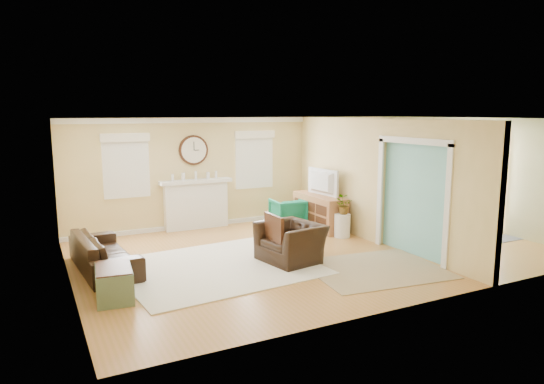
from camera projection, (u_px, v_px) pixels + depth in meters
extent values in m
plane|color=#AD7734|center=(315.00, 251.00, 9.65)|extent=(9.00, 9.00, 0.00)
cube|color=tan|center=(252.00, 170.00, 12.08)|extent=(9.00, 0.02, 2.60)
cube|color=tan|center=(429.00, 215.00, 6.80)|extent=(9.00, 0.02, 2.60)
cube|color=tan|center=(66.00, 206.00, 7.43)|extent=(0.02, 6.00, 2.60)
cube|color=tan|center=(477.00, 173.00, 11.45)|extent=(0.02, 6.00, 2.60)
cube|color=white|center=(317.00, 119.00, 9.22)|extent=(9.00, 6.00, 0.02)
cube|color=tan|center=(338.00, 174.00, 11.34)|extent=(0.12, 3.20, 2.60)
cube|color=tan|center=(475.00, 200.00, 7.91)|extent=(0.12, 1.00, 2.60)
cube|color=tan|center=(417.00, 130.00, 8.96)|extent=(0.12, 1.80, 0.40)
cube|color=white|center=(380.00, 192.00, 9.93)|extent=(0.04, 0.12, 2.20)
cube|color=white|center=(447.00, 208.00, 8.35)|extent=(0.04, 0.12, 2.20)
cube|color=white|center=(413.00, 141.00, 8.96)|extent=(0.04, 1.92, 0.12)
cube|color=#6FBDBE|center=(379.00, 181.00, 10.14)|extent=(0.02, 6.00, 2.60)
cube|color=white|center=(196.00, 205.00, 11.42)|extent=(1.50, 0.24, 1.10)
cube|color=white|center=(196.00, 181.00, 11.30)|extent=(1.70, 0.30, 0.08)
cube|color=black|center=(195.00, 207.00, 11.52)|extent=(0.85, 0.02, 0.75)
cube|color=gold|center=(196.00, 211.00, 11.44)|extent=(0.85, 0.02, 0.62)
cylinder|color=#432316|center=(194.00, 150.00, 11.29)|extent=(0.70, 0.06, 0.70)
cylinder|color=silver|center=(194.00, 150.00, 11.26)|extent=(0.60, 0.01, 0.60)
cube|color=black|center=(194.00, 146.00, 11.24)|extent=(0.02, 0.01, 0.20)
cube|color=black|center=(197.00, 150.00, 11.28)|extent=(0.12, 0.01, 0.02)
cube|color=white|center=(126.00, 166.00, 10.66)|extent=(0.90, 0.03, 1.30)
cube|color=white|center=(126.00, 166.00, 10.63)|extent=(1.00, 0.04, 1.40)
cube|color=silver|center=(125.00, 138.00, 10.49)|extent=(1.05, 0.10, 0.18)
cube|color=white|center=(254.00, 160.00, 12.04)|extent=(0.90, 0.03, 1.30)
cube|color=white|center=(254.00, 160.00, 12.01)|extent=(1.00, 0.04, 1.40)
cube|color=silver|center=(255.00, 135.00, 11.88)|extent=(1.05, 0.10, 0.18)
cube|color=white|center=(476.00, 182.00, 11.47)|extent=(0.03, 1.60, 2.10)
cube|color=white|center=(475.00, 182.00, 11.45)|extent=(0.03, 1.70, 2.20)
cylinder|color=gold|center=(433.00, 125.00, 10.59)|extent=(0.02, 0.02, 0.30)
sphere|color=white|center=(432.00, 136.00, 10.63)|extent=(0.30, 0.30, 0.30)
cube|color=silver|center=(217.00, 267.00, 8.60)|extent=(3.51, 3.11, 0.02)
cube|color=tan|center=(375.00, 269.00, 8.50)|extent=(2.49, 2.13, 0.01)
cube|color=slate|center=(429.00, 229.00, 11.38)|extent=(2.56, 3.20, 0.01)
imported|color=black|center=(104.00, 252.00, 8.44)|extent=(1.00, 2.18, 0.62)
imported|color=black|center=(291.00, 242.00, 8.92)|extent=(1.13, 1.25, 0.71)
imported|color=#0C6547|center=(288.00, 213.00, 11.60)|extent=(0.79, 0.80, 0.68)
cube|color=slate|center=(114.00, 283.00, 7.13)|extent=(0.60, 0.89, 0.46)
cube|color=#432316|center=(113.00, 268.00, 7.09)|extent=(0.57, 0.84, 0.02)
cube|color=#A86C40|center=(320.00, 212.00, 11.45)|extent=(0.54, 1.62, 0.80)
cube|color=#432316|center=(321.00, 210.00, 10.88)|extent=(0.01, 0.43, 0.22)
cube|color=#432316|center=(321.00, 222.00, 10.92)|extent=(0.01, 0.43, 0.22)
cube|color=#432316|center=(310.00, 206.00, 11.30)|extent=(0.01, 0.43, 0.22)
cube|color=#432316|center=(310.00, 218.00, 11.35)|extent=(0.01, 0.43, 0.22)
cube|color=#432316|center=(299.00, 203.00, 11.73)|extent=(0.01, 0.43, 0.22)
cube|color=#432316|center=(299.00, 214.00, 11.77)|extent=(0.01, 0.43, 0.22)
imported|color=black|center=(319.00, 182.00, 11.33)|extent=(0.25, 1.08, 0.62)
cylinder|color=white|center=(342.00, 226.00, 10.66)|extent=(0.35, 0.35, 0.52)
imported|color=#337F33|center=(343.00, 205.00, 10.58)|extent=(0.45, 0.47, 0.41)
imported|color=#432316|center=(430.00, 216.00, 11.34)|extent=(1.28, 1.91, 0.62)
cube|color=slate|center=(397.00, 202.00, 12.26)|extent=(0.48, 0.48, 0.05)
cube|color=slate|center=(397.00, 192.00, 12.22)|extent=(0.45, 0.09, 0.53)
cylinder|color=black|center=(398.00, 210.00, 12.54)|extent=(0.03, 0.03, 0.44)
cylinder|color=black|center=(407.00, 213.00, 12.21)|extent=(0.03, 0.03, 0.44)
cylinder|color=black|center=(386.00, 211.00, 12.40)|extent=(0.03, 0.03, 0.44)
cylinder|color=black|center=(395.00, 214.00, 12.07)|extent=(0.03, 0.03, 0.44)
cube|color=slate|center=(467.00, 218.00, 10.38)|extent=(0.57, 0.57, 0.05)
cube|color=slate|center=(468.00, 206.00, 10.34)|extent=(0.44, 0.19, 0.54)
cylinder|color=black|center=(463.00, 232.00, 10.22)|extent=(0.03, 0.03, 0.45)
cylinder|color=black|center=(454.00, 228.00, 10.58)|extent=(0.03, 0.03, 0.45)
cylinder|color=black|center=(479.00, 231.00, 10.28)|extent=(0.03, 0.03, 0.45)
cylinder|color=black|center=(470.00, 227.00, 10.63)|extent=(0.03, 0.03, 0.45)
cube|color=white|center=(406.00, 211.00, 11.09)|extent=(0.54, 0.54, 0.05)
cube|color=white|center=(406.00, 200.00, 11.04)|extent=(0.15, 0.45, 0.54)
cylinder|color=black|center=(394.00, 222.00, 11.15)|extent=(0.03, 0.03, 0.45)
cylinder|color=black|center=(403.00, 220.00, 11.38)|extent=(0.03, 0.03, 0.45)
cylinder|color=black|center=(407.00, 225.00, 10.88)|extent=(0.03, 0.03, 0.45)
cylinder|color=black|center=(417.00, 222.00, 11.11)|extent=(0.03, 0.03, 0.45)
cube|color=slate|center=(445.00, 207.00, 11.63)|extent=(0.52, 0.52, 0.05)
cube|color=slate|center=(446.00, 196.00, 11.59)|extent=(0.13, 0.44, 0.53)
cylinder|color=black|center=(456.00, 218.00, 11.55)|extent=(0.03, 0.03, 0.44)
cylinder|color=black|center=(443.00, 219.00, 11.45)|extent=(0.03, 0.03, 0.44)
cylinder|color=black|center=(447.00, 215.00, 11.89)|extent=(0.03, 0.03, 0.44)
cylinder|color=black|center=(434.00, 216.00, 11.79)|extent=(0.03, 0.03, 0.44)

